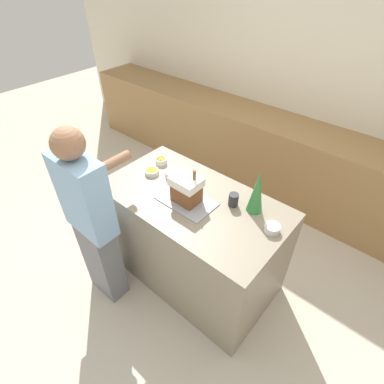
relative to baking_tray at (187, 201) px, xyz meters
name	(u,v)px	position (x,y,z in m)	size (l,w,h in m)	color
ground_plane	(193,271)	(0.02, 0.05, -0.93)	(12.00, 12.00, 0.00)	beige
wall_back	(311,82)	(0.02, 1.99, 0.37)	(8.00, 0.05, 2.60)	beige
back_cabinet_block	(282,160)	(0.02, 1.66, -0.46)	(6.00, 0.60, 0.93)	#9E7547
kitchen_island	(193,239)	(0.02, 0.05, -0.47)	(1.46, 0.80, 0.92)	gray
baking_tray	(187,201)	(0.00, 0.00, 0.00)	(0.43, 0.27, 0.01)	#9E9EA8
gingerbread_house	(186,189)	(0.00, 0.00, 0.12)	(0.22, 0.17, 0.28)	brown
decorative_tree	(257,192)	(0.44, 0.25, 0.17)	(0.12, 0.12, 0.34)	#33843D
candy_bowl_near_tray_right	(161,161)	(-0.51, 0.23, 0.02)	(0.10, 0.10, 0.05)	white
candy_bowl_behind_tray	(272,228)	(0.64, 0.15, 0.02)	(0.11, 0.11, 0.05)	silver
candy_bowl_far_left	(152,171)	(-0.46, 0.07, 0.02)	(0.12, 0.12, 0.04)	white
candy_bowl_center_rear	(172,173)	(-0.30, 0.16, 0.02)	(0.13, 0.13, 0.05)	white
mug	(233,200)	(0.29, 0.19, 0.05)	(0.07, 0.07, 0.10)	#2D2D33
person	(92,222)	(-0.45, -0.55, -0.10)	(0.42, 0.53, 1.60)	slate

